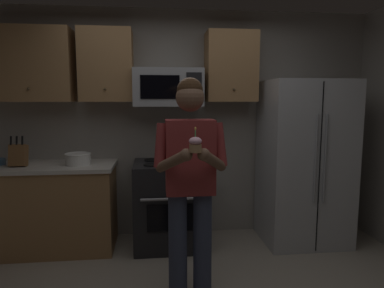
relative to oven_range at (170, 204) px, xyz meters
The scene contains 10 objects.
wall_back 0.94m from the oven_range, 69.02° to the left, with size 4.40×0.10×2.60m, color gray.
oven_range is the anchor object (origin of this frame).
microwave 1.26m from the oven_range, 89.98° to the left, with size 0.74×0.41×0.40m.
refrigerator 1.56m from the oven_range, ahead, with size 0.90×0.75×1.80m.
cabinet_row_upper 1.60m from the oven_range, 163.43° to the left, with size 2.78×0.36×0.76m.
counter_left 1.30m from the oven_range, behind, with size 1.44×0.66×0.92m.
knife_block 1.63m from the oven_range, behind, with size 0.16×0.15×0.32m.
bowl_large_white 1.08m from the oven_range, behind, with size 0.26×0.26×0.12m.
person 1.16m from the oven_range, 83.29° to the right, with size 0.60×0.48×1.76m.
cupcake 1.59m from the oven_range, 84.92° to the right, with size 0.09×0.09×0.17m.
Camera 1 is at (-0.31, -2.28, 1.59)m, focal length 32.10 mm.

